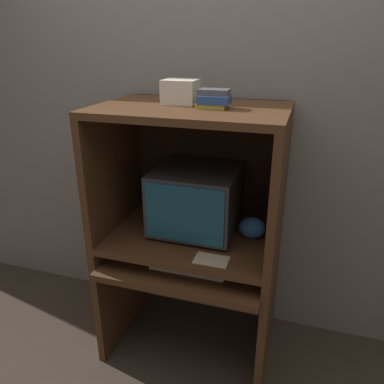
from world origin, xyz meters
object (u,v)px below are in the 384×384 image
book_stack (214,99)px  mouse (240,273)px  storage_box (181,92)px  snack_bag (252,228)px  keyboard (190,265)px  crt_monitor (197,198)px

book_stack → mouse: bearing=-32.7°
book_stack → storage_box: storage_box is taller
mouse → snack_bag: 0.26m
keyboard → storage_box: (-0.11, 0.20, 0.88)m
keyboard → book_stack: 0.87m
snack_bag → storage_box: 0.82m
mouse → keyboard: bearing=-178.9°
snack_bag → storage_box: size_ratio=0.85×
crt_monitor → book_stack: (0.11, -0.09, 0.56)m
keyboard → book_stack: book_stack is taller
crt_monitor → mouse: crt_monitor is taller
crt_monitor → snack_bag: bearing=-2.4°
storage_box → book_stack: bearing=-21.5°
keyboard → book_stack: size_ratio=2.57×
snack_bag → book_stack: bearing=-159.0°
crt_monitor → keyboard: crt_monitor is taller
book_stack → snack_bag: bearing=21.0°
keyboard → storage_box: size_ratio=2.39×
snack_bag → storage_box: bearing=-179.2°
crt_monitor → storage_box: 0.59m
mouse → storage_box: bearing=152.6°
crt_monitor → storage_box: bearing=-166.9°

